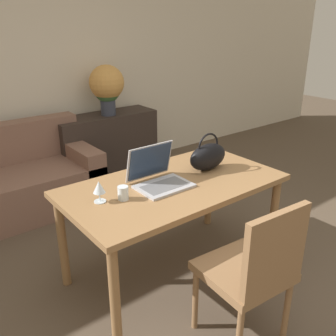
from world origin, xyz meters
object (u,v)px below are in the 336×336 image
(chair, at_px, (254,269))
(flower_vase, at_px, (107,86))
(drinking_glass, at_px, (123,193))
(laptop, at_px, (157,174))
(handbag, at_px, (208,156))
(wine_glass, at_px, (99,188))

(chair, xyz_separation_m, flower_vase, (0.66, 2.68, 0.55))
(drinking_glass, relative_size, flower_vase, 0.16)
(chair, bearing_deg, laptop, 95.25)
(chair, relative_size, laptop, 2.57)
(drinking_glass, xyz_separation_m, flower_vase, (0.98, 1.89, 0.30))
(chair, relative_size, handbag, 2.81)
(chair, height_order, laptop, laptop)
(chair, height_order, wine_glass, chair)
(wine_glass, bearing_deg, handbag, -1.34)
(flower_vase, bearing_deg, chair, -103.75)
(chair, relative_size, wine_glass, 6.69)
(drinking_glass, height_order, handbag, handbag)
(laptop, relative_size, handbag, 1.09)
(handbag, bearing_deg, wine_glass, 178.66)
(laptop, xyz_separation_m, handbag, (0.45, -0.02, 0.03))
(laptop, bearing_deg, handbag, -2.63)
(laptop, height_order, drinking_glass, laptop)
(drinking_glass, bearing_deg, chair, -67.80)
(drinking_glass, distance_m, handbag, 0.76)
(chair, bearing_deg, flower_vase, 80.59)
(flower_vase, bearing_deg, drinking_glass, -117.32)
(laptop, xyz_separation_m, drinking_glass, (-0.31, -0.06, -0.03))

